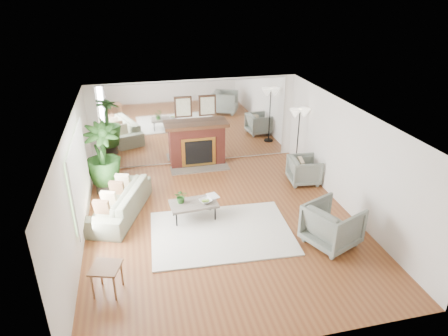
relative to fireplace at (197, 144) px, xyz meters
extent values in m
plane|color=brown|center=(0.00, -3.26, -0.66)|extent=(7.00, 7.00, 0.00)
cube|color=silver|center=(-2.99, -3.26, 0.59)|extent=(0.02, 7.00, 2.50)
cube|color=silver|center=(2.99, -3.26, 0.59)|extent=(0.02, 7.00, 2.50)
cube|color=silver|center=(0.00, 0.23, 0.59)|extent=(6.00, 0.02, 2.50)
cube|color=silver|center=(0.00, 0.21, 0.59)|extent=(5.40, 0.04, 2.40)
cube|color=#B2E09E|center=(-2.96, -2.86, 0.69)|extent=(0.04, 2.40, 1.50)
cube|color=maroon|center=(0.00, 0.02, -0.06)|extent=(1.60, 0.40, 1.20)
cube|color=gold|center=(0.00, -0.19, -0.18)|extent=(1.00, 0.04, 0.85)
cube|color=black|center=(0.00, -0.21, -0.18)|extent=(0.80, 0.04, 0.70)
cube|color=#635A4E|center=(0.00, -0.33, -0.64)|extent=(1.70, 0.55, 0.03)
cube|color=#462C16|center=(0.00, 0.00, 0.56)|extent=(1.85, 0.46, 0.10)
cube|color=black|center=(-0.35, 0.17, 1.09)|extent=(0.50, 0.04, 0.60)
cube|color=black|center=(0.35, 0.17, 1.09)|extent=(0.50, 0.04, 0.60)
cube|color=silver|center=(-0.12, -3.69, -0.64)|extent=(3.12, 2.31, 0.03)
cube|color=#635A4E|center=(-0.60, -2.98, -0.26)|extent=(1.10, 0.69, 0.05)
cylinder|color=black|center=(-1.03, -3.23, -0.47)|extent=(0.03, 0.03, 0.37)
cylinder|color=black|center=(-0.15, -3.17, -0.47)|extent=(0.03, 0.03, 0.37)
cylinder|color=black|center=(-1.06, -2.79, -0.47)|extent=(0.03, 0.03, 0.37)
cylinder|color=black|center=(-0.18, -2.73, -0.47)|extent=(0.03, 0.03, 0.37)
imported|color=gray|center=(-2.26, -2.37, -0.33)|extent=(1.61, 2.43, 0.66)
imported|color=gray|center=(2.60, -1.82, -0.29)|extent=(0.88, 0.86, 0.73)
imported|color=gray|center=(2.01, -4.56, -0.21)|extent=(1.29, 1.27, 0.90)
cube|color=brown|center=(-2.45, -5.01, -0.13)|extent=(0.61, 0.61, 0.04)
cylinder|color=brown|center=(-2.70, -5.13, -0.40)|extent=(0.04, 0.04, 0.52)
cylinder|color=brown|center=(-2.33, -5.25, -0.40)|extent=(0.04, 0.04, 0.52)
cylinder|color=brown|center=(-2.58, -4.76, -0.40)|extent=(0.04, 0.04, 0.52)
cylinder|color=brown|center=(-2.21, -4.88, -0.40)|extent=(0.04, 0.04, 0.52)
cylinder|color=black|center=(-2.60, -1.14, -0.47)|extent=(0.53, 0.53, 0.38)
imported|color=#2D5A21|center=(-2.60, -1.14, 0.40)|extent=(1.11, 1.11, 1.57)
cylinder|color=black|center=(2.70, -1.01, -0.64)|extent=(0.31, 0.31, 0.04)
cylinder|color=black|center=(2.70, -1.01, 0.22)|extent=(0.03, 0.03, 1.76)
cone|color=beige|center=(2.57, -1.01, 1.05)|extent=(0.33, 0.33, 0.24)
cone|color=beige|center=(2.83, -1.01, 1.05)|extent=(0.33, 0.33, 0.24)
imported|color=#2D5A21|center=(-0.87, -2.90, -0.07)|extent=(0.33, 0.29, 0.32)
imported|color=brown|center=(-0.34, -3.02, -0.20)|extent=(0.35, 0.35, 0.07)
imported|color=brown|center=(-0.23, -2.82, -0.22)|extent=(0.30, 0.36, 0.02)
camera|label=1|loc=(-1.72, -10.79, 4.30)|focal=32.00mm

